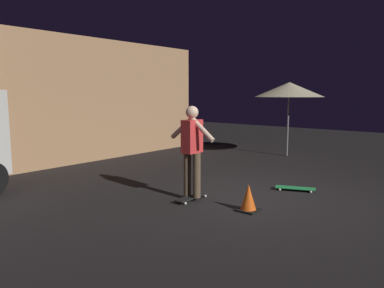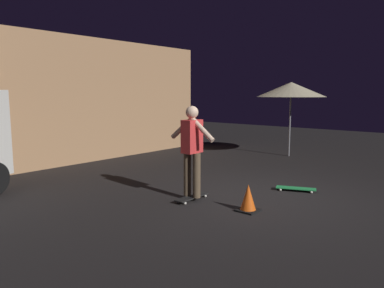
% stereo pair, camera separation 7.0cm
% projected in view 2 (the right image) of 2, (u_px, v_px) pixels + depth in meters
% --- Properties ---
extents(ground_plane, '(28.00, 28.00, 0.00)m').
position_uv_depth(ground_plane, '(261.00, 197.00, 7.02)').
color(ground_plane, black).
extents(low_building, '(9.75, 4.17, 3.52)m').
position_uv_depth(low_building, '(37.00, 100.00, 11.41)').
color(low_building, '#AD7F56').
rests_on(low_building, ground_plane).
extents(patio_umbrella, '(2.10, 2.10, 2.30)m').
position_uv_depth(patio_umbrella, '(291.00, 90.00, 11.35)').
color(patio_umbrella, slate).
rests_on(patio_umbrella, ground_plane).
extents(skateboard_ridden, '(0.78, 0.24, 0.07)m').
position_uv_depth(skateboard_ridden, '(192.00, 197.00, 6.84)').
color(skateboard_ridden, black).
rests_on(skateboard_ridden, ground_plane).
extents(skateboard_spare, '(0.48, 0.80, 0.07)m').
position_uv_depth(skateboard_spare, '(296.00, 188.00, 7.46)').
color(skateboard_spare, green).
rests_on(skateboard_spare, ground_plane).
extents(skater, '(0.38, 0.98, 1.67)m').
position_uv_depth(skater, '(192.00, 145.00, 6.70)').
color(skater, brown).
rests_on(skater, skateboard_ridden).
extents(traffic_cone, '(0.34, 0.34, 0.46)m').
position_uv_depth(traffic_cone, '(248.00, 199.00, 6.18)').
color(traffic_cone, black).
rests_on(traffic_cone, ground_plane).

